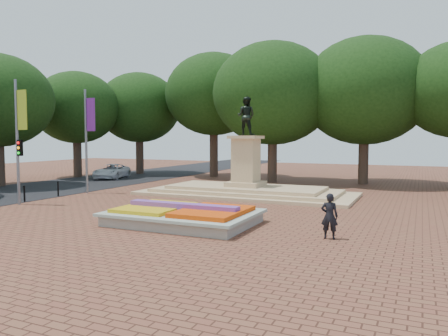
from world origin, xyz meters
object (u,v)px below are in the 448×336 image
flower_bed (184,215)px  pedestrian (329,216)px  van (112,171)px  monument (246,182)px

flower_bed → pedestrian: size_ratio=3.67×
van → pedestrian: size_ratio=2.78×
flower_bed → pedestrian: (6.36, -0.23, 0.48)m
monument → flower_bed: bearing=-84.1°
flower_bed → pedestrian: bearing=-2.1°
flower_bed → van: bearing=136.5°
flower_bed → van: van is taller
flower_bed → monument: 10.07m
flower_bed → monument: bearing=95.9°
flower_bed → van: (-16.64, 15.79, 0.29)m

